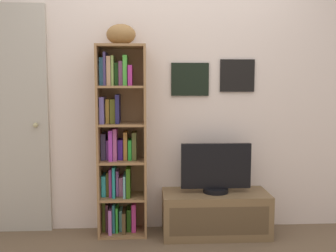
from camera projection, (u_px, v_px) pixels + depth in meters
The scene contains 5 objects.
back_wall at pixel (168, 95), 3.56m from camera, with size 4.80×0.08×2.45m.
bookshelf at pixel (119, 144), 3.44m from camera, with size 0.42×0.29×1.66m.
football at pixel (121, 35), 3.31m from camera, with size 0.25×0.18×0.18m, color olive.
tv_stand at pixel (215, 213), 3.46m from camera, with size 0.93×0.41×0.38m.
television at pixel (216, 169), 3.42m from camera, with size 0.61×0.22×0.44m.
Camera 1 is at (-0.18, -2.44, 1.33)m, focal length 41.82 mm.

